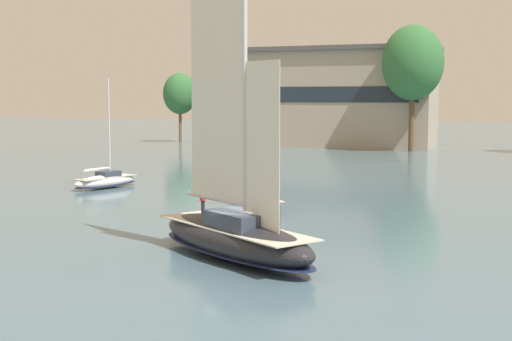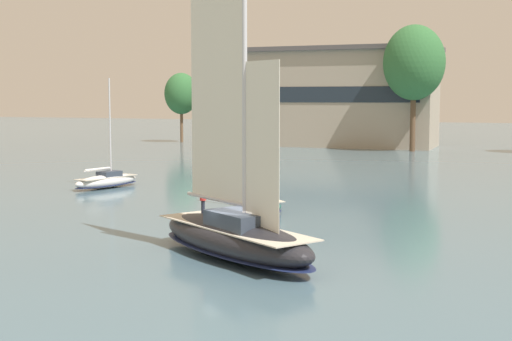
{
  "view_description": "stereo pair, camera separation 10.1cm",
  "coord_description": "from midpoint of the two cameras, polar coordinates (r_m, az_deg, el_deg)",
  "views": [
    {
      "loc": [
        13.42,
        -31.92,
        7.93
      ],
      "look_at": [
        0.0,
        3.0,
        4.08
      ],
      "focal_mm": 50.0,
      "sensor_mm": 36.0,
      "label": 1
    },
    {
      "loc": [
        13.52,
        -31.88,
        7.93
      ],
      "look_at": [
        0.0,
        3.0,
        4.08
      ],
      "focal_mm": 50.0,
      "sensor_mm": 36.0,
      "label": 2
    }
  ],
  "objects": [
    {
      "name": "ground_plane",
      "position": [
        35.53,
        -1.68,
        -7.02
      ],
      "size": [
        400.0,
        400.0,
        0.0
      ],
      "primitive_type": "plane",
      "color": "slate"
    },
    {
      "name": "waterfront_building",
      "position": [
        117.1,
        6.96,
        5.87
      ],
      "size": [
        30.74,
        13.27,
        15.89
      ],
      "color": "tan",
      "rests_on": "ground"
    },
    {
      "name": "tree_shore_center",
      "position": [
        107.09,
        12.56,
        8.4
      ],
      "size": [
        8.94,
        8.94,
        18.41
      ],
      "color": "brown",
      "rests_on": "ground"
    },
    {
      "name": "tree_shore_right",
      "position": [
        126.36,
        -5.98,
        6.12
      ],
      "size": [
        5.92,
        5.92,
        12.18
      ],
      "color": "brown",
      "rests_on": "ground"
    },
    {
      "name": "sailboat_main",
      "position": [
        35.25,
        -1.66,
        -5.05
      ],
      "size": [
        11.69,
        9.11,
        16.15
      ],
      "color": "#232328",
      "rests_on": "ground"
    },
    {
      "name": "sailboat_moored_near_marina",
      "position": [
        50.65,
        0.27,
        -2.46
      ],
      "size": [
        5.7,
        5.52,
        8.54
      ],
      "color": "#194C47",
      "rests_on": "ground"
    },
    {
      "name": "sailboat_moored_mid_channel",
      "position": [
        63.87,
        -11.82,
        -0.78
      ],
      "size": [
        3.6,
        7.23,
        9.59
      ],
      "color": "silver",
      "rests_on": "ground"
    }
  ]
}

